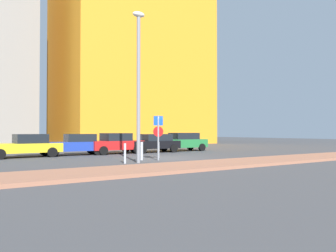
{
  "coord_description": "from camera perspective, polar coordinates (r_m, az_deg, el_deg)",
  "views": [
    {
      "loc": [
        -10.94,
        -17.19,
        1.66
      ],
      "look_at": [
        1.28,
        1.73,
        2.06
      ],
      "focal_mm": 34.68,
      "sensor_mm": 36.0,
      "label": 1
    }
  ],
  "objects": [
    {
      "name": "ground_plane",
      "position": [
        20.44,
        -0.39,
        -5.68
      ],
      "size": [
        120.0,
        120.0,
        0.0
      ],
      "primitive_type": "plane",
      "color": "#424244"
    },
    {
      "name": "sidewalk_brick",
      "position": [
        16.37,
        9.36,
        -6.58
      ],
      "size": [
        40.0,
        3.15,
        0.14
      ],
      "primitive_type": "cube",
      "color": "#9E664C",
      "rests_on": "ground"
    },
    {
      "name": "parked_car_yellow",
      "position": [
        22.99,
        -23.74,
        -3.18
      ],
      "size": [
        4.62,
        2.26,
        1.51
      ],
      "color": "gold",
      "rests_on": "ground"
    },
    {
      "name": "parked_car_blue",
      "position": [
        23.88,
        -15.97,
        -3.12
      ],
      "size": [
        4.49,
        2.03,
        1.5
      ],
      "color": "#1E389E",
      "rests_on": "ground"
    },
    {
      "name": "parked_car_red",
      "position": [
        24.85,
        -9.21,
        -2.99
      ],
      "size": [
        4.13,
        2.18,
        1.56
      ],
      "color": "red",
      "rests_on": "ground"
    },
    {
      "name": "parked_car_black",
      "position": [
        26.17,
        -2.39,
        -2.96
      ],
      "size": [
        4.18,
        2.13,
        1.47
      ],
      "color": "black",
      "rests_on": "ground"
    },
    {
      "name": "parked_car_green",
      "position": [
        27.99,
        2.63,
        -2.74
      ],
      "size": [
        4.28,
        1.98,
        1.57
      ],
      "color": "#237238",
      "rests_on": "ground"
    },
    {
      "name": "parking_sign_post",
      "position": [
        18.82,
        -1.72,
        -1.11
      ],
      "size": [
        0.58,
        0.2,
        2.6
      ],
      "color": "gray",
      "rests_on": "ground"
    },
    {
      "name": "parking_meter",
      "position": [
        17.66,
        -4.99,
        -3.33
      ],
      "size": [
        0.18,
        0.14,
        1.47
      ],
      "color": "#4C4C51",
      "rests_on": "ground"
    },
    {
      "name": "street_lamp",
      "position": [
        17.65,
        -5.21,
        8.91
      ],
      "size": [
        0.7,
        0.36,
        8.12
      ],
      "color": "gray",
      "rests_on": "ground"
    },
    {
      "name": "traffic_bollard_near",
      "position": [
        19.1,
        -4.67,
        -4.4
      ],
      "size": [
        0.18,
        0.18,
        1.06
      ],
      "primitive_type": "cylinder",
      "color": "#B7B7BC",
      "rests_on": "ground"
    },
    {
      "name": "traffic_bollard_mid",
      "position": [
        17.13,
        -7.58,
        -4.8
      ],
      "size": [
        0.12,
        0.12,
        1.06
      ],
      "primitive_type": "cylinder",
      "color": "#B7B7BC",
      "rests_on": "ground"
    },
    {
      "name": "traffic_bollard_far",
      "position": [
        20.52,
        -1.68,
        -4.26
      ],
      "size": [
        0.12,
        0.12,
        1.0
      ],
      "primitive_type": "cylinder",
      "color": "#B7B7BC",
      "rests_on": "ground"
    },
    {
      "name": "building_colorful_midrise",
      "position": [
        49.2,
        -6.8,
        12.64
      ],
      "size": [
        19.75,
        16.14,
        26.54
      ],
      "primitive_type": "cube",
      "color": "orange",
      "rests_on": "ground"
    }
  ]
}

